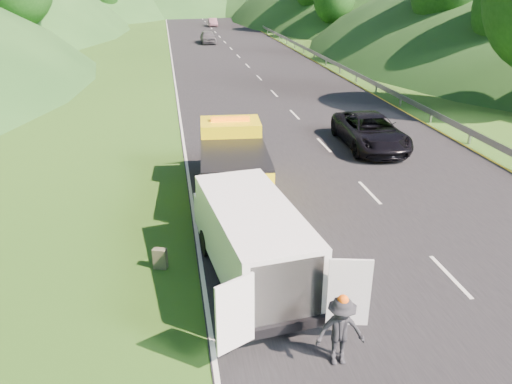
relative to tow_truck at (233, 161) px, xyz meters
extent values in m
plane|color=#38661E|center=(2.26, -4.91, -1.34)|extent=(320.00, 320.00, 0.00)
cube|color=black|center=(5.26, 35.09, -1.33)|extent=(14.00, 200.00, 0.02)
cube|color=gray|center=(12.56, 47.59, -1.34)|extent=(0.06, 140.00, 1.52)
cylinder|color=black|center=(-0.87, 2.16, -0.80)|extent=(0.45, 1.10, 1.08)
cylinder|color=black|center=(1.17, 2.02, -0.80)|extent=(0.45, 1.10, 1.08)
cylinder|color=black|center=(-1.18, -2.14, -0.80)|extent=(0.45, 1.10, 1.08)
cylinder|color=black|center=(0.86, -2.29, -0.80)|extent=(0.45, 1.10, 1.08)
cube|color=yellow|center=(0.08, 1.17, 0.23)|extent=(2.44, 1.89, 2.05)
cube|color=yellow|center=(-0.09, -1.25, -0.04)|extent=(2.63, 3.83, 1.40)
cube|color=black|center=(-0.09, -1.25, 0.72)|extent=(2.63, 3.83, 0.11)
cube|color=black|center=(0.18, 2.47, -0.36)|extent=(2.25, 1.45, 0.76)
cube|color=black|center=(0.22, 3.11, -0.58)|extent=(2.28, 0.38, 0.54)
cube|color=yellow|center=(0.20, 2.84, 0.34)|extent=(2.21, 1.00, 1.18)
cube|color=orange|center=(0.08, 1.17, 1.31)|extent=(1.53, 0.38, 0.17)
cube|color=black|center=(0.14, 1.93, 0.61)|extent=(2.05, 0.23, 0.97)
cylinder|color=black|center=(-1.39, -4.46, -0.93)|extent=(0.40, 0.84, 0.81)
cylinder|color=black|center=(0.41, -4.23, -0.93)|extent=(0.40, 0.84, 0.81)
cylinder|color=black|center=(-0.96, -7.86, -0.93)|extent=(0.40, 0.84, 0.81)
cylinder|color=black|center=(0.83, -7.63, -0.93)|extent=(0.40, 0.84, 0.81)
cube|color=white|center=(-0.27, -6.15, 0.02)|extent=(2.70, 5.45, 1.86)
cube|color=white|center=(-0.61, -3.40, -0.38)|extent=(2.11, 1.15, 1.01)
cube|color=black|center=(-0.59, -3.60, 0.43)|extent=(1.89, 0.57, 0.84)
cube|color=black|center=(0.05, -8.69, 0.02)|extent=(1.71, 0.31, 1.61)
cube|color=white|center=(-1.19, -9.31, 0.02)|extent=(0.88, 0.49, 1.71)
cube|color=white|center=(1.41, -8.98, 0.02)|extent=(0.95, 0.27, 1.71)
cube|color=black|center=(0.07, -8.79, -0.88)|extent=(2.02, 0.40, 0.25)
imported|color=silver|center=(-0.50, -4.87, -1.34)|extent=(0.55, 0.67, 1.63)
imported|color=tan|center=(0.04, -4.66, -1.34)|extent=(0.60, 0.54, 1.02)
imported|color=black|center=(1.03, -9.62, -1.34)|extent=(1.12, 0.69, 1.67)
cube|color=#565741|center=(-2.80, -5.01, -1.02)|extent=(0.44, 0.33, 0.63)
imported|color=black|center=(7.39, 4.46, -1.34)|extent=(2.85, 5.79, 1.58)
imported|color=#47454A|center=(3.09, 46.32, -1.34)|extent=(1.76, 4.38, 1.49)
imported|color=#7C5361|center=(5.80, 68.27, -1.34)|extent=(1.35, 3.86, 1.27)
imported|color=#AC5659|center=(4.71, 88.43, -1.34)|extent=(2.20, 5.41, 1.57)
imported|color=brown|center=(8.12, 108.04, -1.34)|extent=(1.76, 4.38, 1.49)
camera|label=1|loc=(-2.24, -17.73, 6.51)|focal=35.00mm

